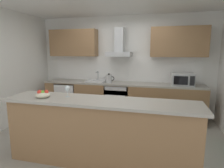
# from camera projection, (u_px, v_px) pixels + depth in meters

# --- Properties ---
(ground) EXTENTS (5.60, 4.41, 0.02)m
(ground) POSITION_uv_depth(u_px,v_px,m) (106.00, 140.00, 3.72)
(ground) COLOR gray
(wall_back) EXTENTS (5.60, 0.12, 2.60)m
(wall_back) POSITION_uv_depth(u_px,v_px,m) (124.00, 66.00, 5.18)
(wall_back) COLOR white
(wall_back) RESTS_ON ground
(backsplash_tile) EXTENTS (3.91, 0.02, 0.66)m
(backsplash_tile) POSITION_uv_depth(u_px,v_px,m) (124.00, 69.00, 5.12)
(backsplash_tile) COLOR white
(counter_back) EXTENTS (4.05, 0.60, 0.90)m
(counter_back) POSITION_uv_depth(u_px,v_px,m) (121.00, 100.00, 4.96)
(counter_back) COLOR olive
(counter_back) RESTS_ON ground
(counter_island) EXTENTS (2.90, 0.64, 1.00)m
(counter_island) POSITION_uv_depth(u_px,v_px,m) (100.00, 132.00, 2.87)
(counter_island) COLOR olive
(counter_island) RESTS_ON ground
(upper_cabinets) EXTENTS (4.00, 0.32, 0.70)m
(upper_cabinets) POSITION_uv_depth(u_px,v_px,m) (123.00, 43.00, 4.85)
(upper_cabinets) COLOR olive
(oven) EXTENTS (0.60, 0.62, 0.80)m
(oven) POSITION_uv_depth(u_px,v_px,m) (118.00, 100.00, 4.95)
(oven) COLOR slate
(oven) RESTS_ON ground
(refrigerator) EXTENTS (0.58, 0.60, 0.85)m
(refrigerator) POSITION_uv_depth(u_px,v_px,m) (69.00, 98.00, 5.30)
(refrigerator) COLOR white
(refrigerator) RESTS_ON ground
(microwave) EXTENTS (0.50, 0.38, 0.30)m
(microwave) POSITION_uv_depth(u_px,v_px,m) (183.00, 79.00, 4.44)
(microwave) COLOR #B7BABC
(microwave) RESTS_ON counter_back
(sink) EXTENTS (0.50, 0.40, 0.26)m
(sink) POSITION_uv_depth(u_px,v_px,m) (96.00, 81.00, 5.03)
(sink) COLOR silver
(sink) RESTS_ON counter_back
(kettle) EXTENTS (0.29, 0.15, 0.24)m
(kettle) POSITION_uv_depth(u_px,v_px,m) (109.00, 79.00, 4.88)
(kettle) COLOR #B7BABC
(kettle) RESTS_ON counter_back
(range_hood) EXTENTS (0.62, 0.45, 0.72)m
(range_hood) POSITION_uv_depth(u_px,v_px,m) (119.00, 47.00, 4.85)
(range_hood) COLOR #B7BABC
(wine_glass) EXTENTS (0.08, 0.08, 0.18)m
(wine_glass) POSITION_uv_depth(u_px,v_px,m) (67.00, 89.00, 2.96)
(wine_glass) COLOR silver
(wine_glass) RESTS_ON counter_island
(fruit_bowl) EXTENTS (0.22, 0.22, 0.13)m
(fruit_bowl) POSITION_uv_depth(u_px,v_px,m) (43.00, 95.00, 2.94)
(fruit_bowl) COLOR beige
(fruit_bowl) RESTS_ON counter_island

